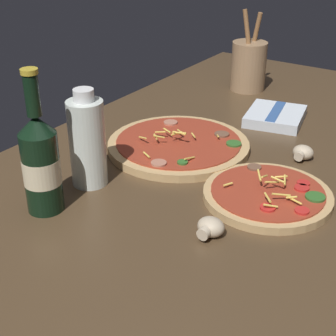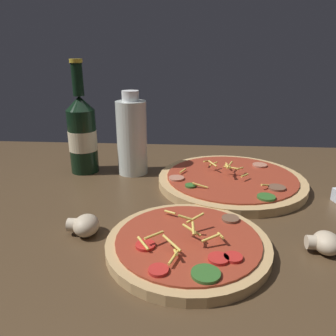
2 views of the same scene
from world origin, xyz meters
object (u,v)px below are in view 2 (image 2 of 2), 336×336
Objects in this scene: mushroom_left at (325,243)px; oil_bottle at (132,136)px; pizza_far at (231,180)px; pizza_near at (188,244)px; beer_bottle at (82,133)px; mushroom_right at (85,225)px.

oil_bottle is at bearing 137.10° from mushroom_left.
pizza_far is at bearing 113.16° from mushroom_left.
pizza_near is at bearing -177.68° from mushroom_left.
pizza_near is 25.62cm from pizza_far.
beer_bottle is at bearing 145.43° from mushroom_left.
mushroom_left is at bearing -34.57° from beer_bottle.
mushroom_right is (-2.46, -27.09, -6.82)cm from oil_bottle.
beer_bottle is 11.11cm from oil_bottle.
pizza_far is 33.93cm from beer_bottle.
mushroom_right reaches higher than mushroom_left.
mushroom_right is at bearing -95.19° from oil_bottle.
beer_bottle is at bearing 179.49° from oil_bottle.
pizza_far reaches higher than mushroom_right.
mushroom_right is (-15.41, 2.85, 0.68)cm from pizza_near.
pizza_near is at bearing -10.47° from mushroom_right.
pizza_near reaches higher than mushroom_left.
pizza_far is 6.69× the size of mushroom_left.
pizza_far is at bearing -10.20° from beer_bottle.
mushroom_left is (18.46, 0.75, 0.61)cm from pizza_near.
beer_bottle is (-24.04, 30.04, 7.99)cm from pizza_near.
oil_bottle is (-21.38, 5.74, 7.42)cm from pizza_far.
mushroom_left is at bearing 2.32° from pizza_near.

